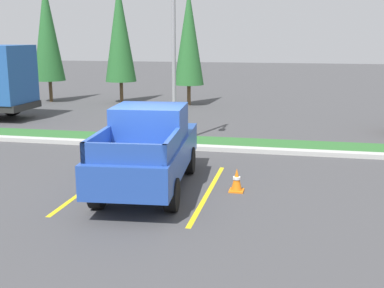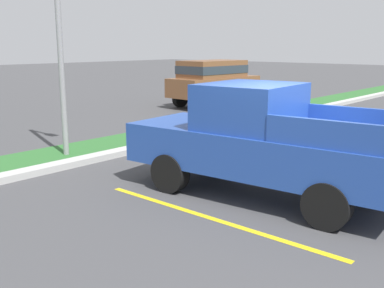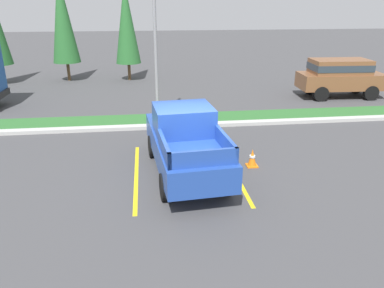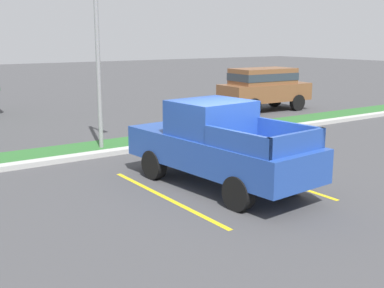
{
  "view_description": "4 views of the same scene",
  "coord_description": "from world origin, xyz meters",
  "px_view_note": "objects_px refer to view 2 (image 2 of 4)",
  "views": [
    {
      "loc": [
        3.5,
        -11.12,
        3.84
      ],
      "look_at": [
        0.79,
        1.86,
        0.9
      ],
      "focal_mm": 45.99,
      "sensor_mm": 36.0,
      "label": 1
    },
    {
      "loc": [
        -7.16,
        -4.03,
        2.79
      ],
      "look_at": [
        -0.78,
        1.57,
        0.96
      ],
      "focal_mm": 42.98,
      "sensor_mm": 36.0,
      "label": 2
    },
    {
      "loc": [
        -1.17,
        -10.28,
        5.13
      ],
      "look_at": [
        0.21,
        0.83,
        0.82
      ],
      "focal_mm": 35.03,
      "sensor_mm": 36.0,
      "label": 3
    },
    {
      "loc": [
        -7.24,
        -8.86,
        3.62
      ],
      "look_at": [
        0.27,
        2.07,
        0.74
      ],
      "focal_mm": 46.36,
      "sensor_mm": 36.0,
      "label": 4
    }
  ],
  "objects_px": {
    "pickup_truck_main": "(261,142)",
    "street_light": "(61,0)",
    "suv_distant": "(214,79)",
    "traffic_cone": "(308,157)"
  },
  "relations": [
    {
      "from": "suv_distant",
      "to": "pickup_truck_main",
      "type": "bearing_deg",
      "value": -137.48
    },
    {
      "from": "street_light",
      "to": "suv_distant",
      "type": "bearing_deg",
      "value": 19.13
    },
    {
      "from": "traffic_cone",
      "to": "street_light",
      "type": "bearing_deg",
      "value": 119.65
    },
    {
      "from": "pickup_truck_main",
      "to": "suv_distant",
      "type": "relative_size",
      "value": 1.15
    },
    {
      "from": "pickup_truck_main",
      "to": "street_light",
      "type": "bearing_deg",
      "value": 97.09
    },
    {
      "from": "pickup_truck_main",
      "to": "suv_distant",
      "type": "xyz_separation_m",
      "value": [
        9.61,
        8.81,
        0.2
      ]
    },
    {
      "from": "street_light",
      "to": "pickup_truck_main",
      "type": "bearing_deg",
      "value": -82.91
    },
    {
      "from": "suv_distant",
      "to": "street_light",
      "type": "height_order",
      "value": "street_light"
    },
    {
      "from": "pickup_truck_main",
      "to": "street_light",
      "type": "xyz_separation_m",
      "value": [
        -0.65,
        5.25,
        2.78
      ]
    },
    {
      "from": "pickup_truck_main",
      "to": "street_light",
      "type": "height_order",
      "value": "street_light"
    }
  ]
}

